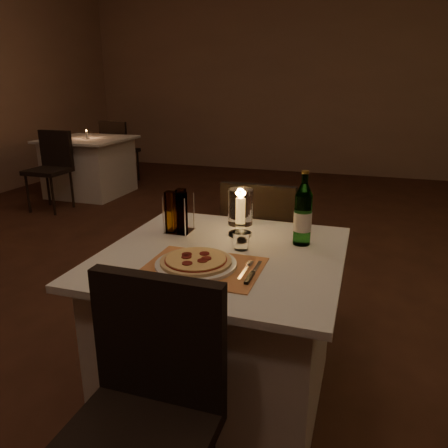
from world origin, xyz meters
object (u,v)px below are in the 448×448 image
(main_table, at_px, (223,327))
(water_bottle, at_px, (303,215))
(pizza, at_px, (196,261))
(chair_near, at_px, (146,400))
(neighbor_table_left, at_px, (90,166))
(tumbler, at_px, (241,241))
(plate, at_px, (196,264))
(hurricane_candle, at_px, (240,209))
(chair_far, at_px, (261,239))

(main_table, height_order, water_bottle, water_bottle)
(pizza, bearing_deg, chair_near, -84.65)
(neighbor_table_left, bearing_deg, water_bottle, -43.16)
(chair_near, distance_m, pizza, 0.58)
(pizza, relative_size, tumbler, 3.58)
(plate, distance_m, pizza, 0.02)
(tumbler, xyz_separation_m, hurricane_candle, (-0.06, 0.18, 0.09))
(pizza, height_order, neighbor_table_left, pizza)
(plate, xyz_separation_m, water_bottle, (0.35, 0.38, 0.12))
(water_bottle, relative_size, hurricane_candle, 1.49)
(chair_near, distance_m, chair_far, 1.43)
(chair_near, xyz_separation_m, plate, (-0.05, 0.53, 0.20))
(chair_near, bearing_deg, neighbor_table_left, 126.48)
(plate, bearing_deg, water_bottle, 47.46)
(chair_far, xyz_separation_m, pizza, (-0.05, -0.89, 0.22))
(chair_far, xyz_separation_m, neighbor_table_left, (-2.90, 2.50, -0.18))
(hurricane_candle, height_order, neighbor_table_left, hurricane_candle)
(tumbler, bearing_deg, main_table, -139.71)
(plate, relative_size, neighbor_table_left, 0.32)
(chair_near, height_order, water_bottle, water_bottle)
(chair_near, height_order, plate, chair_near)
(pizza, xyz_separation_m, water_bottle, (0.35, 0.38, 0.11))
(chair_far, xyz_separation_m, water_bottle, (0.30, -0.51, 0.32))
(hurricane_candle, xyz_separation_m, neighbor_table_left, (-2.91, 2.98, -0.50))
(hurricane_candle, bearing_deg, water_bottle, -5.72)
(chair_far, bearing_deg, plate, -93.20)
(main_table, bearing_deg, pizza, -105.53)
(chair_far, height_order, plate, chair_far)
(plate, height_order, hurricane_candle, hurricane_candle)
(plate, relative_size, hurricane_candle, 1.44)
(tumbler, bearing_deg, pizza, -116.28)
(plate, xyz_separation_m, neighbor_table_left, (-2.85, 3.39, -0.38))
(water_bottle, xyz_separation_m, neighbor_table_left, (-3.21, 3.01, -0.50))
(chair_near, height_order, neighbor_table_left, chair_near)
(neighbor_table_left, bearing_deg, chair_far, -40.70)
(main_table, relative_size, water_bottle, 3.01)
(main_table, bearing_deg, chair_far, 90.00)
(plate, bearing_deg, chair_far, 86.80)
(main_table, xyz_separation_m, neighbor_table_left, (-2.90, 3.21, 0.00))
(hurricane_candle, bearing_deg, plate, -98.26)
(tumbler, bearing_deg, water_bottle, 32.10)
(pizza, relative_size, water_bottle, 0.84)
(main_table, relative_size, neighbor_table_left, 1.00)
(main_table, xyz_separation_m, hurricane_candle, (0.01, 0.23, 0.50))
(chair_near, bearing_deg, pizza, 95.35)
(chair_near, relative_size, chair_far, 1.00)
(hurricane_candle, bearing_deg, pizza, -98.26)
(pizza, bearing_deg, tumbler, 63.72)
(chair_far, height_order, neighbor_table_left, chair_far)
(water_bottle, relative_size, neighbor_table_left, 0.33)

